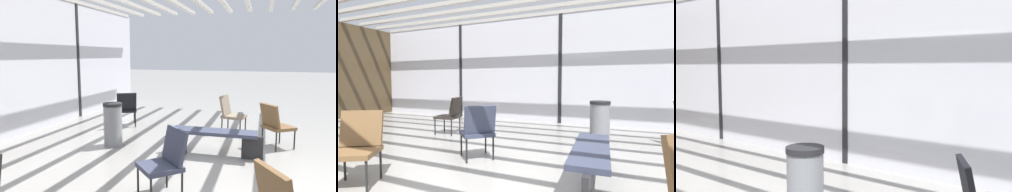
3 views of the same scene
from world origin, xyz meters
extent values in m
cube|color=silver|center=(0.00, 5.20, 1.61)|extent=(14.00, 0.08, 3.23)
cube|color=black|center=(-3.50, 5.20, 1.61)|extent=(0.10, 0.12, 3.23)
cube|color=black|center=(0.00, 5.20, 1.61)|extent=(0.10, 0.12, 3.23)
ellipsoid|color=silver|center=(-1.12, 9.74, 2.14)|extent=(11.30, 4.29, 4.29)
sphere|color=#9D9DA0|center=(-6.32, 9.74, 2.14)|extent=(2.36, 2.36, 2.36)
sphere|color=black|center=(-4.23, 7.77, 2.46)|extent=(0.28, 0.28, 0.28)
sphere|color=black|center=(-3.33, 7.77, 2.46)|extent=(0.28, 0.28, 0.28)
sphere|color=black|center=(-2.43, 7.77, 2.46)|extent=(0.28, 0.28, 0.28)
sphere|color=black|center=(-1.53, 7.77, 2.46)|extent=(0.28, 0.28, 0.28)
cube|color=black|center=(2.68, 3.25, 0.65)|extent=(0.35, 0.49, 0.44)
cylinder|color=black|center=(1.23, 2.85, 0.83)|extent=(0.38, 0.38, 0.06)
camera|label=1|loc=(-3.94, 0.03, 1.80)|focal=31.97mm
camera|label=2|loc=(1.45, -2.11, 1.22)|focal=26.04mm
camera|label=3|loc=(3.62, 0.29, 1.64)|focal=39.01mm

